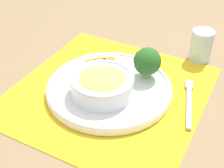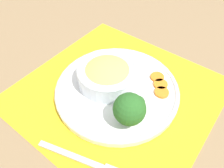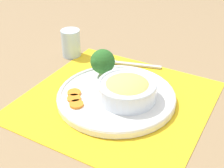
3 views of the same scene
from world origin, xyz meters
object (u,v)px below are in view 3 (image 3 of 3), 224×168
at_px(water_glass, 71,44).
at_px(bowl, 127,89).
at_px(fork, 127,64).
at_px(broccoli_floret, 102,62).

bearing_deg(water_glass, bowl, -125.80).
distance_m(bowl, fork, 0.22).
xyz_separation_m(broccoli_floret, water_glass, (0.12, 0.17, -0.03)).
relative_size(bowl, broccoli_floret, 1.86).
height_order(bowl, water_glass, water_glass).
relative_size(bowl, water_glass, 1.67).
bearing_deg(fork, bowl, -169.60).
distance_m(broccoli_floret, fork, 0.14).
xyz_separation_m(water_glass, fork, (0.00, -0.20, -0.03)).
xyz_separation_m(bowl, fork, (0.20, 0.07, -0.04)).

